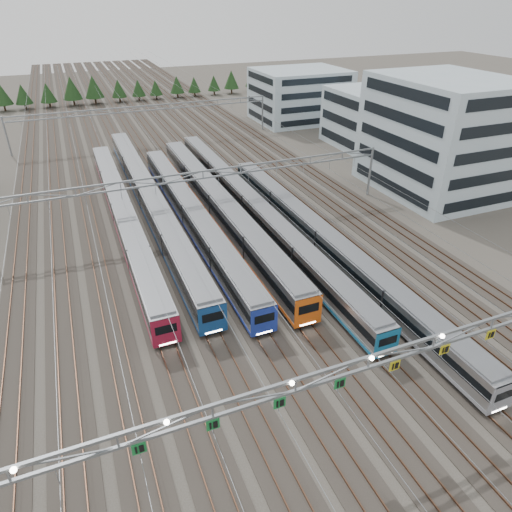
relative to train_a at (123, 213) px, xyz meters
name	(u,v)px	position (x,y,z in m)	size (l,w,h in m)	color
ground	(357,434)	(11.25, -43.20, -2.05)	(400.00, 400.00, 0.00)	#47423A
track_bed	(136,120)	(11.25, 56.80, -0.56)	(54.00, 260.00, 5.42)	#2D2823
train_a	(123,213)	(0.00, 0.00, 0.00)	(2.77, 56.96, 3.60)	black
train_b	(149,198)	(4.50, 3.92, 0.10)	(2.91, 64.85, 3.79)	black
train_c	(192,215)	(9.00, -4.31, 0.02)	(2.80, 52.27, 3.65)	black
train_d	(219,205)	(13.50, -2.82, 0.16)	(3.00, 56.10, 3.92)	black
train_e	(250,204)	(18.00, -3.86, -0.10)	(2.62, 67.10, 3.40)	black
train_f	(324,241)	(22.50, -17.97, -0.10)	(2.62, 56.19, 3.40)	black
gantry_near	(369,366)	(11.20, -43.32, 5.03)	(56.36, 0.61, 8.08)	gray
gantry_mid	(203,181)	(11.25, -3.20, 4.34)	(56.36, 0.36, 8.00)	gray
gantry_far	(145,113)	(11.25, 41.80, 4.34)	(56.36, 0.36, 8.00)	gray
depot_bldg_south	(442,136)	(50.98, -5.14, 7.01)	(18.00, 22.00, 18.12)	#ABC2CD
depot_bldg_mid	(367,118)	(55.06, 21.31, 3.81)	(14.00, 16.00, 11.72)	#ABC2CD
depot_bldg_north	(300,95)	(51.68, 46.78, 4.21)	(22.00, 18.00, 12.53)	#ABC2CD
treeline	(126,87)	(13.50, 87.40, 2.18)	(100.10, 5.60, 7.02)	#332114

